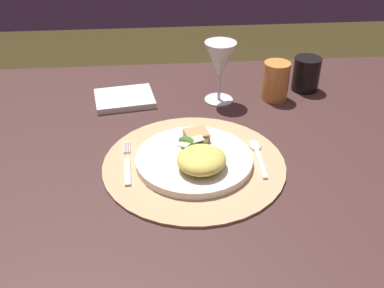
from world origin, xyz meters
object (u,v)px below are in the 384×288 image
dining_table (200,209)px  wine_glass (220,62)px  spoon (257,151)px  dark_tumbler (306,74)px  fork (127,164)px  napkin (124,99)px  amber_tumbler (276,81)px  dinner_plate (194,160)px

dining_table → wine_glass: wine_glass is taller
spoon → dark_tumbler: dark_tumbler is taller
spoon → wine_glass: bearing=100.6°
dining_table → wine_glass: size_ratio=8.33×
fork → spoon: size_ratio=1.11×
napkin → dining_table: bearing=-57.8°
dining_table → spoon: (0.12, 0.00, 0.15)m
amber_tumbler → dinner_plate: bearing=-130.0°
dinner_plate → wine_glass: size_ratio=1.52×
dining_table → wine_glass: 0.37m
dinner_plate → amber_tumbler: (0.24, 0.28, 0.04)m
fork → wine_glass: size_ratio=1.00×
spoon → dark_tumbler: bearing=57.2°
wine_glass → fork: bearing=-129.1°
amber_tumbler → dark_tumbler: bearing=25.7°
spoon → amber_tumbler: bearing=68.8°
dining_table → dinner_plate: (-0.02, -0.03, 0.16)m
fork → napkin: bearing=93.5°
dinner_plate → wine_glass: 0.31m
napkin → wine_glass: (0.24, -0.02, 0.10)m
dining_table → amber_tumbler: amber_tumbler is taller
fork → amber_tumbler: bearing=36.7°
fork → napkin: size_ratio=1.06×
amber_tumbler → fork: bearing=-143.3°
fork → spoon: spoon is taller
dinner_plate → fork: size_ratio=1.53×
fork → amber_tumbler: (0.37, 0.28, 0.04)m
wine_glass → amber_tumbler: bearing=0.1°
fork → dark_tumbler: size_ratio=1.74×
fork → amber_tumbler: amber_tumbler is taller
dinner_plate → napkin: dinner_plate is taller
dark_tumbler → wine_glass: bearing=-169.2°
wine_glass → dining_table: bearing=-106.1°
dining_table → dark_tumbler: size_ratio=14.55×
dinner_plate → fork: (-0.14, 0.00, -0.01)m
dinner_plate → wine_glass: bearing=72.3°
spoon → amber_tumbler: size_ratio=1.42×
amber_tumbler → dark_tumbler: 0.11m
napkin → dark_tumbler: size_ratio=1.64×
dining_table → napkin: (-0.17, 0.27, 0.15)m
wine_glass → amber_tumbler: size_ratio=1.59×
dining_table → spoon: 0.20m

